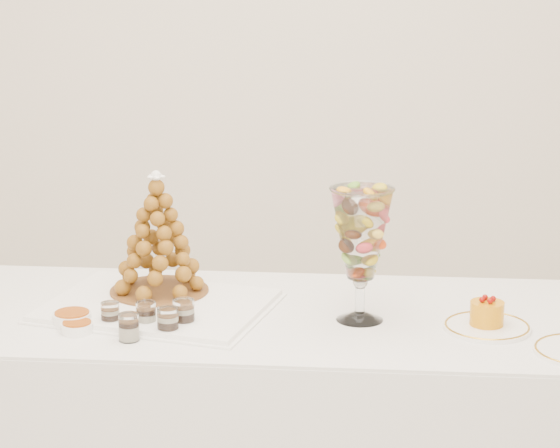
{
  "coord_description": "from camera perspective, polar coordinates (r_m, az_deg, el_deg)",
  "views": [
    {
      "loc": [
        0.21,
        -2.51,
        1.68
      ],
      "look_at": [
        0.07,
        0.22,
        0.96
      ],
      "focal_mm": 70.0,
      "sensor_mm": 36.0,
      "label": 1
    }
  ],
  "objects": [
    {
      "name": "buffet_table",
      "position": [
        3.07,
        0.33,
        -10.9
      ],
      "size": [
        1.87,
        0.8,
        0.7
      ],
      "rotation": [
        0.0,
        0.0,
        -0.04
      ],
      "color": "white",
      "rests_on": "ground"
    },
    {
      "name": "lace_tray",
      "position": [
        2.99,
        -6.43,
        -4.28
      ],
      "size": [
        0.67,
        0.57,
        0.02
      ],
      "primitive_type": "cube",
      "rotation": [
        0.0,
        0.0,
        -0.27
      ],
      "color": "white",
      "rests_on": "buffet_table"
    },
    {
      "name": "macaron_vase",
      "position": [
        2.83,
        4.27,
        -0.6
      ],
      "size": [
        0.16,
        0.16,
        0.36
      ],
      "color": "white",
      "rests_on": "buffet_table"
    },
    {
      "name": "cake_plate",
      "position": [
        2.88,
        10.76,
        -5.32
      ],
      "size": [
        0.22,
        0.22,
        0.01
      ],
      "primitive_type": "cylinder",
      "color": "white",
      "rests_on": "buffet_table"
    },
    {
      "name": "verrine_a",
      "position": [
        2.87,
        -8.86,
        -4.7
      ],
      "size": [
        0.05,
        0.05,
        0.06
      ],
      "primitive_type": "cylinder",
      "rotation": [
        0.0,
        0.0,
        -0.13
      ],
      "color": "white",
      "rests_on": "buffet_table"
    },
    {
      "name": "verrine_b",
      "position": [
        2.85,
        -7.01,
        -4.74
      ],
      "size": [
        0.05,
        0.05,
        0.07
      ],
      "primitive_type": "cylinder",
      "rotation": [
        0.0,
        0.0,
        0.04
      ],
      "color": "white",
      "rests_on": "buffet_table"
    },
    {
      "name": "verrine_c",
      "position": [
        2.84,
        -5.05,
        -4.69
      ],
      "size": [
        0.07,
        0.07,
        0.08
      ],
      "primitive_type": "cylinder",
      "rotation": [
        0.0,
        0.0,
        -0.35
      ],
      "color": "white",
      "rests_on": "buffet_table"
    },
    {
      "name": "verrine_d",
      "position": [
        2.76,
        -7.9,
        -5.37
      ],
      "size": [
        0.06,
        0.06,
        0.07
      ],
      "primitive_type": "cylinder",
      "rotation": [
        0.0,
        0.0,
        0.09
      ],
      "color": "white",
      "rests_on": "buffet_table"
    },
    {
      "name": "verrine_e",
      "position": [
        2.78,
        -5.88,
        -5.11
      ],
      "size": [
        0.07,
        0.07,
        0.07
      ],
      "primitive_type": "cylinder",
      "rotation": [
        0.0,
        0.0,
        0.25
      ],
      "color": "white",
      "rests_on": "buffet_table"
    },
    {
      "name": "ramekin_back",
      "position": [
        2.9,
        -10.81,
        -4.89
      ],
      "size": [
        0.1,
        0.1,
        0.03
      ],
      "primitive_type": "cylinder",
      "color": "white",
      "rests_on": "buffet_table"
    },
    {
      "name": "ramekin_front",
      "position": [
        2.85,
        -10.55,
        -5.35
      ],
      "size": [
        0.08,
        0.08,
        0.03
      ],
      "primitive_type": "cylinder",
      "color": "white",
      "rests_on": "buffet_table"
    },
    {
      "name": "croquembouche",
      "position": [
        3.03,
        -6.41,
        -0.51
      ],
      "size": [
        0.28,
        0.28,
        0.34
      ],
      "rotation": [
        0.0,
        0.0,
        -0.27
      ],
      "color": "brown",
      "rests_on": "lace_tray"
    },
    {
      "name": "mousse_cake",
      "position": [
        2.87,
        10.76,
        -4.58
      ],
      "size": [
        0.09,
        0.09,
        0.08
      ],
      "color": "orange",
      "rests_on": "cake_plate"
    }
  ]
}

